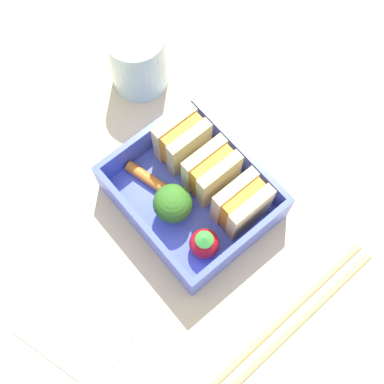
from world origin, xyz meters
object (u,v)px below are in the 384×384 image
at_px(sandwich_center_left, 211,172).
at_px(drinking_glass, 138,59).
at_px(sandwich_left, 182,141).
at_px(chopstick_pair, 290,322).
at_px(sandwich_center, 242,205).
at_px(carrot_stick_far_left, 146,177).
at_px(folded_napkin, 80,322).
at_px(broccoli_floret, 175,206).
at_px(strawberry_far_left, 204,243).

height_order(sandwich_center_left, drinking_glass, drinking_glass).
relative_size(sandwich_left, chopstick_pair, 0.27).
distance_m(sandwich_center, drinking_glass, 0.20).
distance_m(sandwich_center_left, carrot_stick_far_left, 0.07).
distance_m(sandwich_center, folded_napkin, 0.19).
xyz_separation_m(sandwich_left, broccoli_floret, (0.05, -0.05, -0.00)).
relative_size(sandwich_center, broccoli_floret, 1.27).
height_order(drinking_glass, folded_napkin, drinking_glass).
xyz_separation_m(sandwich_left, folded_napkin, (0.07, -0.19, -0.04)).
bearing_deg(sandwich_left, strawberry_far_left, -28.37).
relative_size(chopstick_pair, drinking_glass, 2.71).
relative_size(sandwich_center_left, drinking_glass, 0.72).
height_order(sandwich_left, drinking_glass, drinking_glass).
distance_m(strawberry_far_left, folded_napkin, 0.14).
relative_size(sandwich_left, carrot_stick_far_left, 1.22).
distance_m(carrot_stick_far_left, chopstick_pair, 0.20).
bearing_deg(sandwich_left, chopstick_pair, -9.53).
xyz_separation_m(sandwich_left, chopstick_pair, (0.20, -0.03, -0.04)).
distance_m(broccoli_floret, strawberry_far_left, 0.05).
bearing_deg(sandwich_center, strawberry_far_left, -86.06).
distance_m(strawberry_far_left, chopstick_pair, 0.11).
distance_m(sandwich_center_left, chopstick_pair, 0.16).
relative_size(strawberry_far_left, chopstick_pair, 0.17).
relative_size(sandwich_center_left, carrot_stick_far_left, 1.22).
height_order(sandwich_center_left, sandwich_center, same).
xyz_separation_m(sandwich_center_left, broccoli_floret, (0.00, -0.05, -0.00)).
relative_size(broccoli_floret, folded_napkin, 0.45).
xyz_separation_m(broccoli_floret, drinking_glass, (-0.15, 0.08, 0.00)).
xyz_separation_m(sandwich_center_left, folded_napkin, (0.03, -0.19, -0.04)).
bearing_deg(chopstick_pair, carrot_stick_far_left, -175.83).
bearing_deg(drinking_glass, chopstick_pair, -11.01).
relative_size(sandwich_left, sandwich_center, 1.00).
xyz_separation_m(broccoli_floret, strawberry_far_left, (0.04, -0.00, -0.01)).
xyz_separation_m(chopstick_pair, drinking_glass, (-0.31, 0.06, 0.04)).
xyz_separation_m(sandwich_center, drinking_glass, (-0.20, 0.03, -0.00)).
distance_m(sandwich_center, broccoli_floret, 0.06).
relative_size(sandwich_center_left, chopstick_pair, 0.27).
xyz_separation_m(sandwich_left, sandwich_center, (0.09, 0.00, 0.00)).
height_order(chopstick_pair, folded_napkin, chopstick_pair).
bearing_deg(sandwich_center_left, sandwich_left, 180.00).
height_order(broccoli_floret, strawberry_far_left, broccoli_floret).
bearing_deg(broccoli_floret, drinking_glass, 153.96).
distance_m(broccoli_floret, chopstick_pair, 0.16).
relative_size(broccoli_floret, strawberry_far_left, 1.28).
height_order(sandwich_center_left, broccoli_floret, sandwich_center_left).
bearing_deg(chopstick_pair, folded_napkin, -130.21).
bearing_deg(strawberry_far_left, sandwich_left, 151.63).
bearing_deg(folded_napkin, carrot_stick_far_left, 117.08).
relative_size(sandwich_center, carrot_stick_far_left, 1.22).
distance_m(sandwich_center, carrot_stick_far_left, 0.11).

